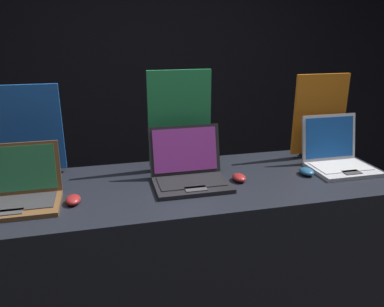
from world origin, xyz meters
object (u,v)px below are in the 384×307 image
at_px(laptop_back, 337,156).
at_px(laptop_front, 13,192).
at_px(promo_stand_back, 319,118).
at_px(promo_stand_front, 23,133).
at_px(mouse_middle, 239,178).
at_px(mouse_front, 73,200).
at_px(laptop_middle, 189,171).
at_px(promo_stand_middle, 180,123).
at_px(mouse_back, 307,172).

bearing_deg(laptop_back, laptop_front, -177.37).
relative_size(laptop_back, promo_stand_back, 0.68).
distance_m(promo_stand_front, laptop_back, 1.65).
bearing_deg(mouse_middle, laptop_back, 5.52).
height_order(laptop_front, mouse_front, laptop_front).
height_order(laptop_middle, promo_stand_middle, promo_stand_middle).
bearing_deg(laptop_front, mouse_front, -11.59).
xyz_separation_m(laptop_middle, promo_stand_middle, (0.00, 0.21, 0.19)).
bearing_deg(promo_stand_middle, laptop_back, -13.54).
relative_size(promo_stand_front, promo_stand_back, 0.96).
bearing_deg(promo_stand_middle, laptop_middle, -90.00).
xyz_separation_m(promo_stand_front, laptop_middle, (0.79, -0.30, -0.16)).
bearing_deg(mouse_back, mouse_front, -176.90).
xyz_separation_m(laptop_front, promo_stand_back, (1.62, 0.28, 0.17)).
xyz_separation_m(promo_stand_front, mouse_back, (1.41, -0.34, -0.21)).
bearing_deg(laptop_back, promo_stand_middle, 166.46).
xyz_separation_m(mouse_back, promo_stand_back, (0.21, 0.27, 0.21)).
bearing_deg(mouse_back, laptop_middle, 175.62).
bearing_deg(laptop_middle, promo_stand_back, 14.86).
bearing_deg(laptop_front, laptop_middle, 4.35).
bearing_deg(promo_stand_back, mouse_middle, -155.82).
relative_size(mouse_front, laptop_back, 0.29).
relative_size(laptop_front, promo_stand_back, 0.79).
bearing_deg(laptop_middle, mouse_middle, -9.71).
bearing_deg(laptop_front, promo_stand_front, 90.00).
bearing_deg(laptop_middle, laptop_front, -175.65).
distance_m(laptop_front, promo_stand_middle, 0.86).
height_order(laptop_front, promo_stand_middle, promo_stand_middle).
height_order(mouse_front, mouse_back, mouse_back).
height_order(laptop_middle, laptop_back, laptop_back).
bearing_deg(laptop_back, promo_stand_back, 90.00).
relative_size(mouse_back, promo_stand_back, 0.20).
bearing_deg(promo_stand_middle, mouse_middle, -46.22).
relative_size(laptop_middle, laptop_back, 1.11).
bearing_deg(promo_stand_front, laptop_middle, -20.61).
relative_size(mouse_front, promo_stand_middle, 0.18).
bearing_deg(laptop_middle, promo_stand_middle, 90.00).
bearing_deg(laptop_front, mouse_middle, 0.99).
height_order(laptop_front, mouse_middle, laptop_front).
bearing_deg(promo_stand_back, laptop_middle, -165.14).
height_order(mouse_middle, promo_stand_middle, promo_stand_middle).
bearing_deg(promo_stand_front, promo_stand_back, -2.69).
relative_size(laptop_middle, promo_stand_back, 0.75).
bearing_deg(promo_stand_back, laptop_back, -90.00).
bearing_deg(promo_stand_middle, promo_stand_back, 0.41).
xyz_separation_m(promo_stand_front, mouse_middle, (1.04, -0.34, -0.21)).
bearing_deg(laptop_back, mouse_middle, -174.48).
relative_size(mouse_middle, mouse_back, 0.96).
distance_m(mouse_front, laptop_back, 1.38).
relative_size(mouse_middle, promo_stand_middle, 0.18).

